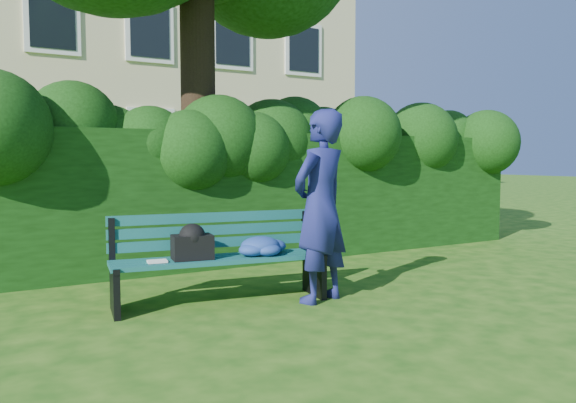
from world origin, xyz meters
TOP-DOWN VIEW (x-y plane):
  - ground at (0.00, 0.00)m, footprint 80.00×80.00m
  - apartment_building at (-0.00, 13.99)m, footprint 16.00×8.08m
  - hedge at (0.00, 2.20)m, footprint 10.00×1.00m
  - park_bench at (-1.00, 0.14)m, footprint 2.18×0.87m
  - man_reading at (-0.15, -0.30)m, footprint 0.82×0.67m

SIDE VIEW (x-z plane):
  - ground at x=0.00m, z-range 0.00..0.00m
  - park_bench at x=-1.00m, z-range 0.06..0.95m
  - hedge at x=0.00m, z-range 0.00..1.80m
  - man_reading at x=-0.15m, z-range 0.00..1.93m
  - apartment_building at x=0.00m, z-range 0.00..12.00m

